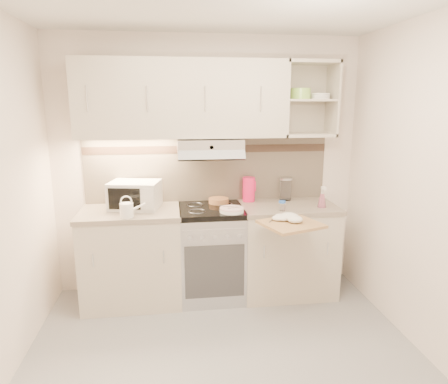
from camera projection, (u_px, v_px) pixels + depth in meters
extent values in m
plane|color=gray|center=(227.00, 366.00, 2.90)|extent=(3.00, 3.00, 0.00)
cube|color=white|center=(208.00, 166.00, 3.98)|extent=(3.00, 0.04, 2.50)
cube|color=white|center=(289.00, 303.00, 1.27)|extent=(3.00, 0.04, 2.50)
cube|color=white|center=(437.00, 193.00, 2.82)|extent=(0.04, 2.80, 2.50)
cube|color=#C6B299|center=(208.00, 169.00, 3.98)|extent=(2.40, 0.02, 0.64)
cube|color=#3A291F|center=(208.00, 149.00, 3.92)|extent=(2.40, 0.01, 0.08)
cube|color=beige|center=(182.00, 99.00, 3.64)|extent=(1.90, 0.34, 0.70)
cube|color=beige|center=(308.00, 99.00, 3.79)|extent=(0.50, 0.34, 0.70)
cylinder|color=#9BDA54|center=(300.00, 94.00, 3.77)|extent=(0.19, 0.19, 0.10)
cylinder|color=white|center=(321.00, 96.00, 3.80)|extent=(0.18, 0.18, 0.06)
cube|color=#B7B7BC|center=(210.00, 145.00, 3.73)|extent=(0.60, 0.40, 0.12)
cube|color=beige|center=(133.00, 258.00, 3.77)|extent=(0.90, 0.60, 0.86)
cube|color=gray|center=(130.00, 212.00, 3.67)|extent=(0.92, 0.62, 0.04)
cube|color=beige|center=(286.00, 251.00, 3.97)|extent=(0.90, 0.60, 0.86)
cube|color=gray|center=(288.00, 207.00, 3.87)|extent=(0.92, 0.62, 0.04)
cube|color=#B7B7BC|center=(211.00, 255.00, 3.87)|extent=(0.60, 0.58, 0.85)
cube|color=black|center=(211.00, 210.00, 3.77)|extent=(0.60, 0.60, 0.05)
cube|color=silver|center=(135.00, 195.00, 3.73)|extent=(0.50, 0.41, 0.25)
cube|color=black|center=(133.00, 199.00, 3.57)|extent=(0.29, 0.07, 0.19)
cylinder|color=white|center=(127.00, 210.00, 3.44)|extent=(0.11, 0.11, 0.12)
cone|color=white|center=(137.00, 208.00, 3.45)|extent=(0.16, 0.04, 0.10)
torus|color=white|center=(126.00, 201.00, 3.42)|extent=(0.10, 0.02, 0.10)
cylinder|color=white|center=(232.00, 211.00, 3.61)|extent=(0.22, 0.22, 0.01)
cylinder|color=white|center=(232.00, 210.00, 3.61)|extent=(0.22, 0.22, 0.01)
cylinder|color=white|center=(232.00, 208.00, 3.60)|extent=(0.22, 0.22, 0.01)
cube|color=silver|center=(232.00, 207.00, 3.60)|extent=(0.14, 0.04, 0.01)
cylinder|color=olive|center=(219.00, 201.00, 3.93)|extent=(0.20, 0.20, 0.05)
cylinder|color=#F31956|center=(249.00, 189.00, 3.98)|extent=(0.12, 0.12, 0.24)
cube|color=#F31956|center=(255.00, 186.00, 3.99)|extent=(0.02, 0.03, 0.10)
cylinder|color=silver|center=(286.00, 190.00, 4.03)|extent=(0.12, 0.12, 0.21)
cylinder|color=#B7B7BC|center=(286.00, 179.00, 4.01)|extent=(0.12, 0.12, 0.02)
cylinder|color=white|center=(282.00, 207.00, 3.65)|extent=(0.06, 0.06, 0.07)
cylinder|color=blue|center=(282.00, 202.00, 3.64)|extent=(0.06, 0.06, 0.02)
cone|color=pink|center=(322.00, 200.00, 3.76)|extent=(0.08, 0.08, 0.13)
cube|color=tan|center=(291.00, 224.00, 3.35)|extent=(0.56, 0.54, 0.02)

